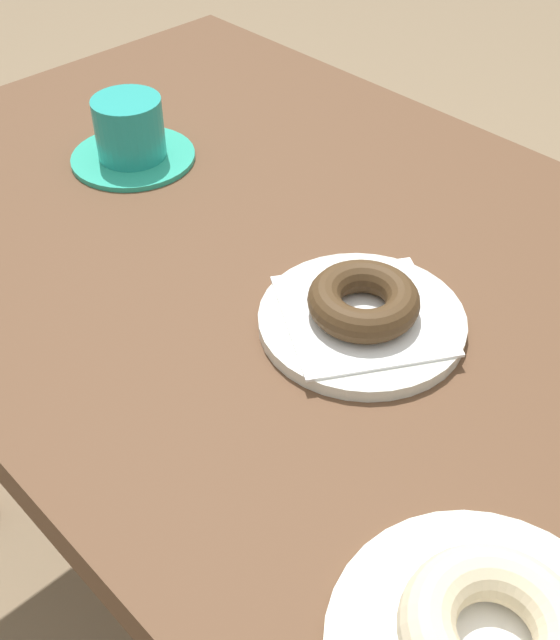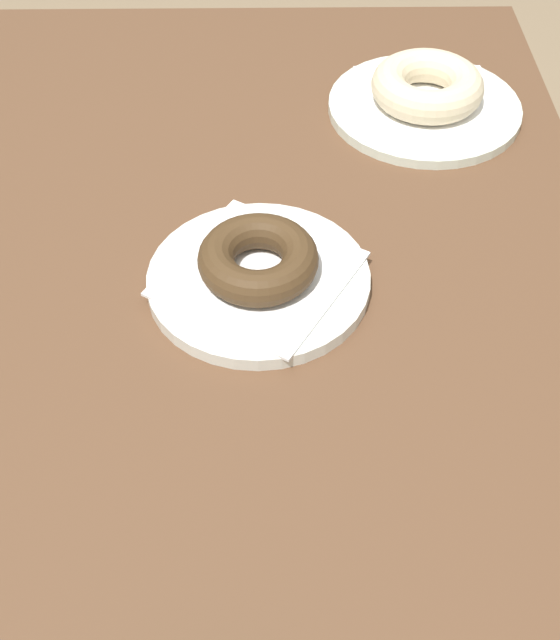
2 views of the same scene
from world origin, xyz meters
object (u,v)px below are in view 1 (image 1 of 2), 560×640
plate_chocolate_ring (362,321)px  donut_chocolate_ring (364,300)px  donut_sugar_ring (495,633)px  coffee_cup (130,134)px

plate_chocolate_ring → donut_chocolate_ring: (0.00, 0.00, 0.03)m
donut_sugar_ring → coffee_cup: size_ratio=0.80×
donut_sugar_ring → coffee_cup: (-0.68, 0.21, 0.00)m
donut_chocolate_ring → donut_sugar_ring: (0.27, -0.18, 0.00)m
plate_chocolate_ring → coffee_cup: 0.41m
donut_chocolate_ring → donut_sugar_ring: 0.33m
plate_chocolate_ring → donut_sugar_ring: (0.27, -0.18, 0.03)m
donut_sugar_ring → coffee_cup: bearing=162.8°
donut_chocolate_ring → coffee_cup: bearing=176.2°
plate_chocolate_ring → donut_sugar_ring: size_ratio=1.61×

